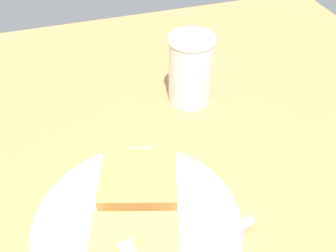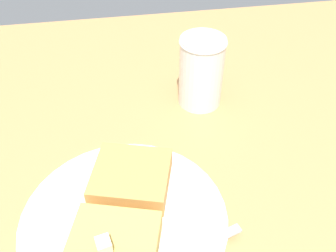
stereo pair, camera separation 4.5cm
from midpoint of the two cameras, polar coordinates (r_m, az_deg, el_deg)
name	(u,v)px [view 1 (the left image)]	position (r cm, az deg, el deg)	size (l,w,h in cm)	color
table_surface	(164,213)	(43.85, -3.67, -13.28)	(96.47, 96.47, 2.00)	#B37E4B
plate	(138,224)	(41.49, -7.87, -14.72)	(22.20, 22.20, 1.01)	silver
toast_slice_middle	(139,181)	(42.71, -7.54, -8.46)	(7.83, 8.46, 2.56)	#C98D46
butter_pat_primary	(127,252)	(35.64, -10.05, -18.57)	(1.45, 1.31, 1.45)	beige
syrup_jar	(190,73)	(54.16, 1.02, 8.02)	(6.53, 6.53, 10.44)	#4A210E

